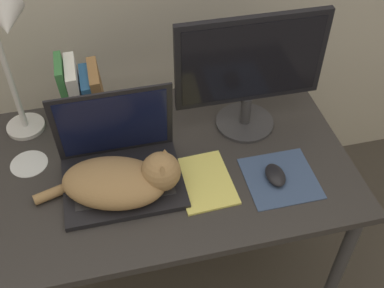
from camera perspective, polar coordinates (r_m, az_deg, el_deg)
The scene contains 10 objects.
desk at distance 1.63m, azimuth -2.34°, elevation -3.92°, with size 1.14×0.73×0.72m.
laptop at distance 1.50m, azimuth -8.48°, elevation -2.46°, with size 0.37×0.28×0.29m.
cat at distance 1.45m, azimuth -8.17°, elevation -4.28°, with size 0.45×0.28×0.15m.
external_monitor at distance 1.55m, azimuth 6.90°, elevation 8.70°, with size 0.49×0.20×0.42m.
mousepad at distance 1.54m, azimuth 10.43°, elevation -4.01°, with size 0.22×0.22×0.00m.
computer_mouse at distance 1.52m, azimuth 9.85°, elevation -3.65°, with size 0.06×0.10×0.03m.
book_row at distance 1.67m, azimuth -12.76°, elevation 5.62°, with size 0.14×0.16×0.26m.
desk_lamp at distance 1.54m, azimuth -20.75°, elevation 10.76°, with size 0.17×0.17×0.51m.
notepad at distance 1.50m, azimuth 1.47°, elevation -4.45°, with size 0.17×0.23×0.01m.
cd_disc at distance 1.64m, azimuth -18.75°, elevation -2.24°, with size 0.12×0.12×0.00m.
Camera 1 is at (-0.18, -0.68, 1.87)m, focal length 45.00 mm.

